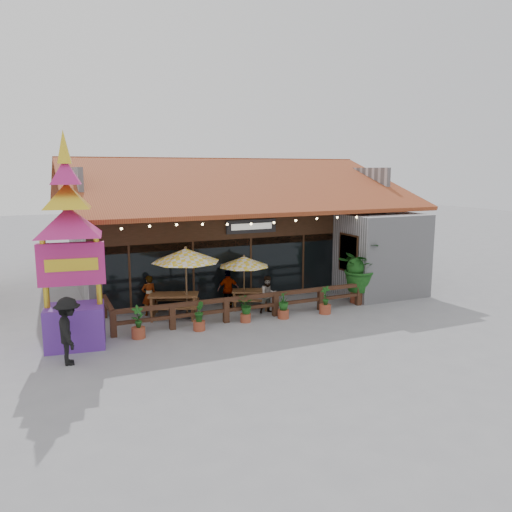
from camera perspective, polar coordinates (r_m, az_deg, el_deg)
name	(u,v)px	position (r m, az deg, el deg)	size (l,w,h in m)	color
ground	(281,311)	(19.82, 2.88, -6.29)	(100.00, 100.00, 0.00)	gray
restaurant_building	(227,235)	(25.42, -3.29, 2.38)	(15.50, 14.73, 6.09)	#B4B3B9
patio_railing	(230,304)	(18.54, -2.98, -5.46)	(10.00, 2.60, 0.92)	#462519
umbrella_left	(186,255)	(18.61, -8.04, 0.06)	(2.75, 2.75, 2.72)	brown
umbrella_right	(244,262)	(19.81, -1.38, -0.65)	(2.05, 2.05, 2.17)	brown
picnic_table_left	(174,301)	(19.19, -9.37, -5.13)	(2.26, 2.12, 0.88)	brown
picnic_table_right	(251,296)	(20.19, -0.63, -4.56)	(1.87, 1.77, 0.72)	brown
thai_sign_tower	(69,227)	(16.16, -20.60, 3.11)	(2.99, 2.99, 7.17)	#582893
tropical_plant	(359,268)	(21.16, 11.74, -1.40)	(2.34, 2.22, 2.54)	brown
diner_a	(149,295)	(19.48, -12.14, -4.42)	(0.57, 0.37, 1.56)	#3C2013
diner_b	(268,295)	(19.35, 1.42, -4.44)	(0.71, 0.56, 1.47)	#3C2013
diner_c	(228,289)	(20.14, -3.20, -3.81)	(0.89, 0.37, 1.51)	#3C2013
pedestrian	(68,331)	(15.29, -20.65, -8.02)	(1.27, 0.73, 1.96)	black
planter_a	(138,324)	(17.05, -13.33, -7.62)	(0.45, 0.45, 1.11)	brown
planter_b	(199,318)	(17.48, -6.52, -7.00)	(0.41, 0.45, 1.02)	brown
planter_c	(246,308)	(18.27, -1.21, -5.94)	(0.71, 0.66, 0.95)	brown
planter_d	(283,306)	(18.74, 3.16, -5.68)	(0.54, 0.54, 1.03)	brown
planter_e	(325,302)	(19.51, 7.92, -5.23)	(0.45, 0.45, 1.10)	brown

